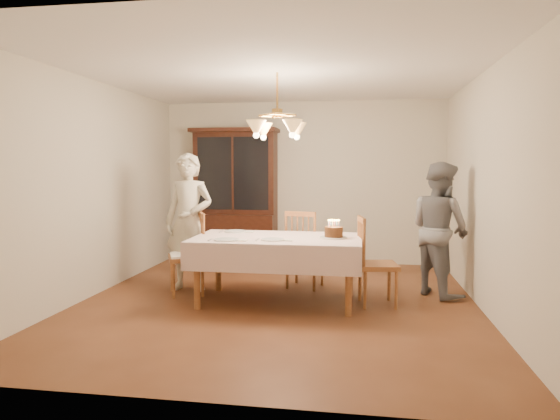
% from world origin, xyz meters
% --- Properties ---
extents(ground, '(5.00, 5.00, 0.00)m').
position_xyz_m(ground, '(0.00, 0.00, 0.00)').
color(ground, '#552C18').
rests_on(ground, ground).
extents(room_shell, '(5.00, 5.00, 5.00)m').
position_xyz_m(room_shell, '(0.00, 0.00, 1.58)').
color(room_shell, white).
rests_on(room_shell, ground).
extents(dining_table, '(1.90, 1.10, 0.76)m').
position_xyz_m(dining_table, '(0.00, 0.00, 0.68)').
color(dining_table, brown).
rests_on(dining_table, ground).
extents(china_hutch, '(1.38, 0.54, 2.16)m').
position_xyz_m(china_hutch, '(-1.05, 2.25, 1.04)').
color(china_hutch, black).
rests_on(china_hutch, ground).
extents(chair_far_side, '(0.52, 0.51, 1.00)m').
position_xyz_m(chair_far_side, '(0.23, 0.76, 0.44)').
color(chair_far_side, brown).
rests_on(chair_far_side, ground).
extents(chair_left_end, '(0.56, 0.57, 1.00)m').
position_xyz_m(chair_left_end, '(-1.15, 0.20, 0.45)').
color(chair_left_end, brown).
rests_on(chair_left_end, ground).
extents(chair_right_end, '(0.48, 0.50, 1.00)m').
position_xyz_m(chair_right_end, '(1.12, 0.07, 0.44)').
color(chair_right_end, brown).
rests_on(chair_right_end, ground).
extents(elderly_woman, '(0.68, 0.49, 1.73)m').
position_xyz_m(elderly_woman, '(-1.19, 0.41, 0.86)').
color(elderly_woman, beige).
rests_on(elderly_woman, ground).
extents(adult_in_grey, '(0.94, 0.99, 1.62)m').
position_xyz_m(adult_in_grey, '(1.88, 0.64, 0.81)').
color(adult_in_grey, slate).
rests_on(adult_in_grey, ground).
extents(birthday_cake, '(0.30, 0.30, 0.21)m').
position_xyz_m(birthday_cake, '(0.64, 0.02, 0.82)').
color(birthday_cake, white).
rests_on(birthday_cake, dining_table).
extents(place_setting_near_left, '(0.42, 0.27, 0.02)m').
position_xyz_m(place_setting_near_left, '(-0.49, -0.35, 0.77)').
color(place_setting_near_left, white).
rests_on(place_setting_near_left, dining_table).
extents(place_setting_near_right, '(0.40, 0.25, 0.02)m').
position_xyz_m(place_setting_near_right, '(0.01, -0.26, 0.77)').
color(place_setting_near_right, white).
rests_on(place_setting_near_right, dining_table).
extents(place_setting_far_left, '(0.42, 0.27, 0.02)m').
position_xyz_m(place_setting_far_left, '(-0.57, 0.35, 0.77)').
color(place_setting_far_left, white).
rests_on(place_setting_far_left, dining_table).
extents(chandelier, '(0.62, 0.62, 0.73)m').
position_xyz_m(chandelier, '(-0.00, -0.00, 1.98)').
color(chandelier, '#BF8C3F').
rests_on(chandelier, ground).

